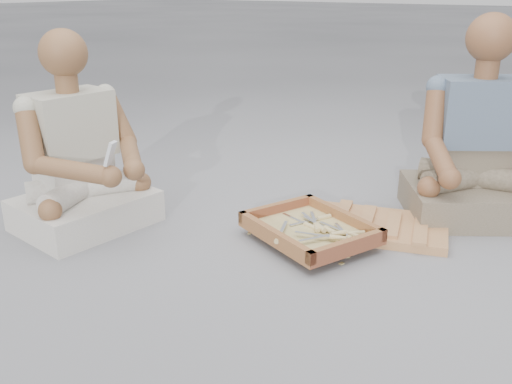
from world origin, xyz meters
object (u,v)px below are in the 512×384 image
Objects in this scene: craftsman at (80,163)px; companion at (478,153)px; tool_tray at (310,230)px; carved_panel at (380,227)px.

craftsman is 1.85m from companion.
companion reaches higher than tool_tray.
tool_tray is 0.91m from companion.
tool_tray is 0.70× the size of craftsman.
craftsman is (-0.95, -0.43, 0.24)m from tool_tray.
tool_tray is at bearing 23.04° from companion.
companion reaches higher than craftsman.
carved_panel is at bearing 128.27° from craftsman.
carved_panel is 1.40m from craftsman.
carved_panel is 0.66× the size of craftsman.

